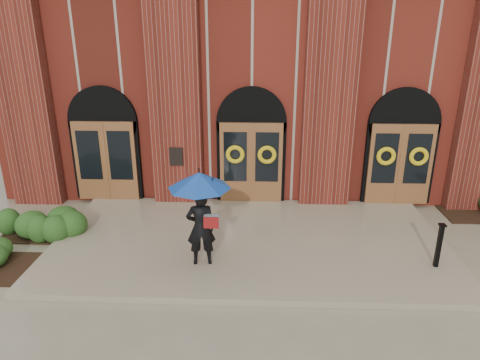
{
  "coord_description": "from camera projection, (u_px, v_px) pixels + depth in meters",
  "views": [
    {
      "loc": [
        0.15,
        -9.77,
        5.33
      ],
      "look_at": [
        -0.27,
        1.0,
        1.46
      ],
      "focal_mm": 32.0,
      "sensor_mm": 36.0,
      "label": 1
    }
  ],
  "objects": [
    {
      "name": "church_building",
      "position": [
        254.0,
        72.0,
        18.07
      ],
      "size": [
        16.2,
        12.53,
        7.0
      ],
      "color": "maroon",
      "rests_on": "ground"
    },
    {
      "name": "landing",
      "position": [
        249.0,
        241.0,
        11.11
      ],
      "size": [
        10.0,
        5.3,
        0.15
      ],
      "primitive_type": "cube",
      "color": "gray",
      "rests_on": "ground"
    },
    {
      "name": "ground",
      "position": [
        249.0,
        246.0,
        10.99
      ],
      "size": [
        90.0,
        90.0,
        0.0
      ],
      "primitive_type": "plane",
      "color": "gray",
      "rests_on": "ground"
    },
    {
      "name": "metal_post",
      "position": [
        439.0,
        245.0,
        9.62
      ],
      "size": [
        0.14,
        0.14,
        1.06
      ],
      "rotation": [
        0.0,
        0.0,
        0.01
      ],
      "color": "black",
      "rests_on": "landing"
    },
    {
      "name": "man_with_umbrella",
      "position": [
        200.0,
        201.0,
        9.43
      ],
      "size": [
        1.57,
        1.57,
        2.22
      ],
      "rotation": [
        0.0,
        0.0,
        3.28
      ],
      "color": "black",
      "rests_on": "landing"
    },
    {
      "name": "hedge_wall_left",
      "position": [
        57.0,
        222.0,
        11.54
      ],
      "size": [
        2.69,
        1.07,
        0.69
      ],
      "primitive_type": "ellipsoid",
      "color": "#254C19",
      "rests_on": "ground"
    }
  ]
}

